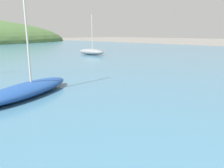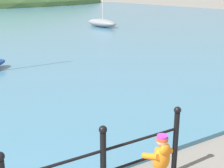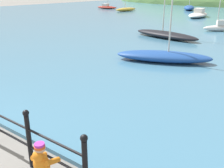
# 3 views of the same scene
# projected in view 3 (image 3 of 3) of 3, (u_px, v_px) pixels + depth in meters

# --- Properties ---
(child_in_coat) EXTENTS (0.41, 0.40, 1.00)m
(child_in_coat) POSITION_uv_depth(u_px,v_px,m) (42.00, 165.00, 4.16)
(child_in_coat) COLOR navy
(child_in_coat) RESTS_ON ground
(boat_far_right) EXTENTS (5.10, 2.21, 5.90)m
(boat_far_right) POSITION_uv_depth(u_px,v_px,m) (165.00, 34.00, 17.48)
(boat_far_right) COLOR black
(boat_far_right) RESTS_ON water
(boat_white_sailboat) EXTENTS (3.70, 1.39, 4.41)m
(boat_white_sailboat) POSITION_uv_depth(u_px,v_px,m) (107.00, 7.00, 42.46)
(boat_white_sailboat) COLOR maroon
(boat_white_sailboat) RESTS_ON water
(boat_blue_hull) EXTENTS (4.44, 2.81, 5.18)m
(boat_blue_hull) POSITION_uv_depth(u_px,v_px,m) (163.00, 56.00, 11.86)
(boat_blue_hull) COLOR #1E4793
(boat_blue_hull) RESTS_ON water
(boat_green_fishing) EXTENTS (2.09, 4.94, 0.99)m
(boat_green_fishing) POSITION_uv_depth(u_px,v_px,m) (198.00, 14.00, 30.02)
(boat_green_fishing) COLOR silver
(boat_green_fishing) RESTS_ON water
(boat_twin_mast) EXTENTS (3.19, 5.25, 6.21)m
(boat_twin_mast) POSITION_uv_depth(u_px,v_px,m) (189.00, 8.00, 39.93)
(boat_twin_mast) COLOR #1E4793
(boat_twin_mast) RESTS_ON water
(boat_mid_harbor) EXTENTS (1.68, 4.11, 4.88)m
(boat_mid_harbor) POSITION_uv_depth(u_px,v_px,m) (126.00, 9.00, 37.96)
(boat_mid_harbor) COLOR gold
(boat_mid_harbor) RESTS_ON water
(boat_far_left) EXTENTS (2.23, 1.85, 2.30)m
(boat_far_left) POSITION_uv_depth(u_px,v_px,m) (219.00, 27.00, 20.27)
(boat_far_left) COLOR silver
(boat_far_left) RESTS_ON water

